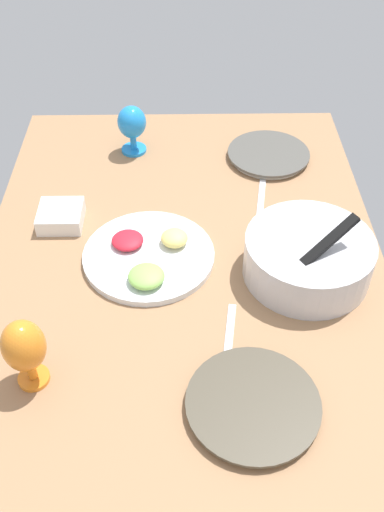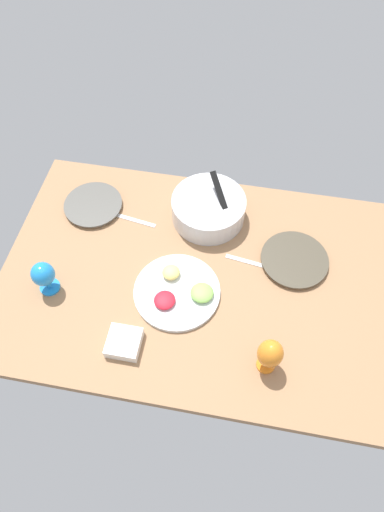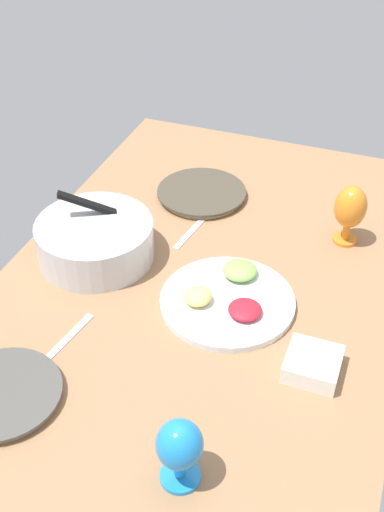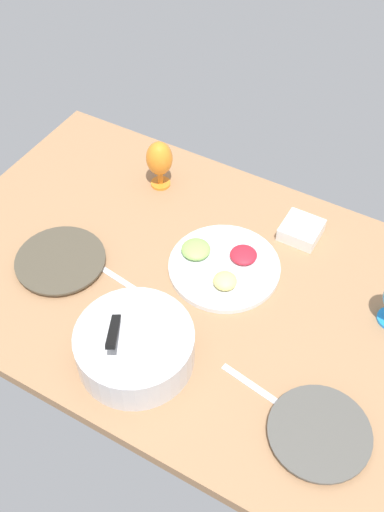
% 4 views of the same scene
% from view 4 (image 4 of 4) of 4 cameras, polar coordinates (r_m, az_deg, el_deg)
% --- Properties ---
extents(ground_plane, '(1.60, 1.04, 0.04)m').
position_cam_4_polar(ground_plane, '(1.85, -0.40, -2.51)').
color(ground_plane, '#99704C').
extents(dinner_plate_left, '(0.26, 0.26, 0.02)m').
position_cam_4_polar(dinner_plate_left, '(1.59, 11.78, -15.88)').
color(dinner_plate_left, silver).
rests_on(dinner_plate_left, ground_plane).
extents(dinner_plate_right, '(0.28, 0.28, 0.02)m').
position_cam_4_polar(dinner_plate_right, '(1.90, -12.15, -0.47)').
color(dinner_plate_right, beige).
rests_on(dinner_plate_right, ground_plane).
extents(mixing_bowl, '(0.32, 0.32, 0.19)m').
position_cam_4_polar(mixing_bowl, '(1.63, -5.36, -8.34)').
color(mixing_bowl, silver).
rests_on(mixing_bowl, ground_plane).
extents(fruit_platter, '(0.34, 0.34, 0.06)m').
position_cam_4_polar(fruit_platter, '(1.85, 2.89, -0.88)').
color(fruit_platter, silver).
rests_on(fruit_platter, ground_plane).
extents(hurricane_glass_orange, '(0.09, 0.09, 0.18)m').
position_cam_4_polar(hurricane_glass_orange, '(2.05, -3.06, 8.95)').
color(hurricane_glass_orange, orange).
rests_on(hurricane_glass_orange, ground_plane).
extents(square_bowl_white, '(0.12, 0.12, 0.05)m').
position_cam_4_polar(square_bowl_white, '(1.96, 10.16, 2.45)').
color(square_bowl_white, white).
rests_on(square_bowl_white, ground_plane).
extents(fork_by_left_plate, '(0.18, 0.05, 0.01)m').
position_cam_4_polar(fork_by_left_plate, '(1.63, 5.52, -11.82)').
color(fork_by_left_plate, silver).
rests_on(fork_by_left_plate, ground_plane).
extents(fork_by_right_plate, '(0.18, 0.04, 0.01)m').
position_cam_4_polar(fork_by_right_plate, '(1.84, -6.83, -2.13)').
color(fork_by_right_plate, silver).
rests_on(fork_by_right_plate, ground_plane).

